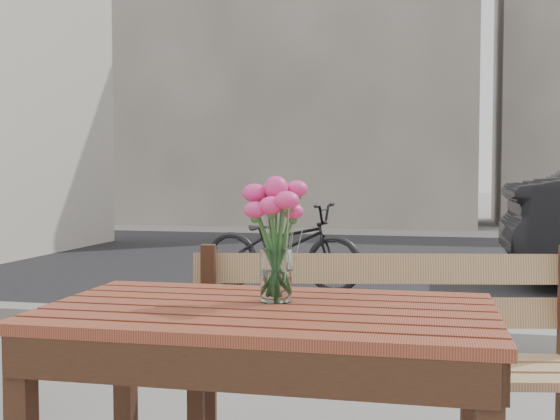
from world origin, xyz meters
name	(u,v)px	position (x,y,z in m)	size (l,w,h in m)	color
street	(407,288)	(0.00, 5.06, 0.03)	(30.00, 8.12, 0.12)	black
backdrop_buildings	(437,62)	(0.17, 14.40, 3.60)	(15.50, 4.00, 8.00)	slate
main_table	(268,352)	(-0.14, 0.15, 0.63)	(1.25, 0.74, 0.76)	maroon
main_bench	(389,339)	(0.15, 0.78, 0.54)	(1.48, 0.70, 0.89)	#906A4A
main_vase	(276,224)	(-0.14, 0.24, 0.98)	(0.20, 0.20, 0.36)	white
bicycle	(282,246)	(-1.18, 4.86, 0.42)	(0.56, 1.61, 0.84)	black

